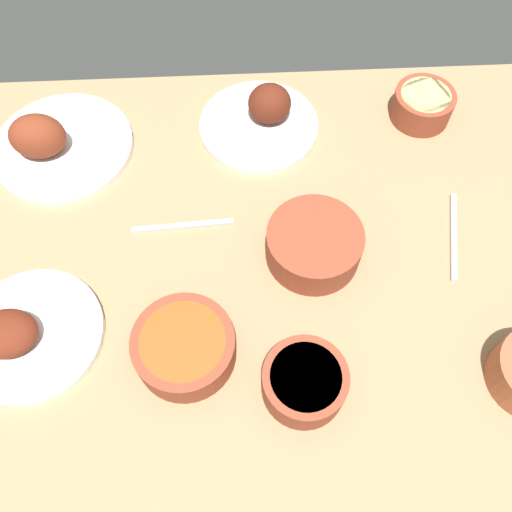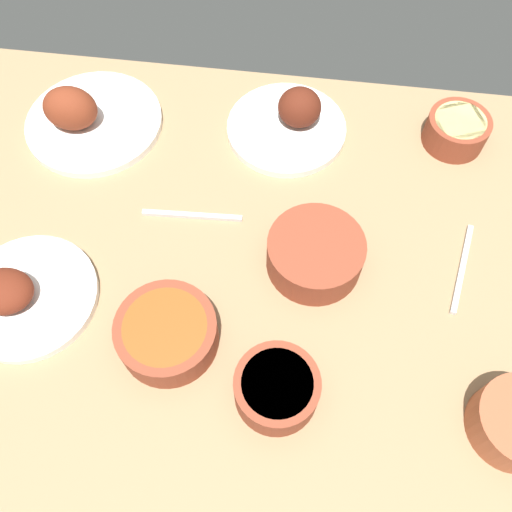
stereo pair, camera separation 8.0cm
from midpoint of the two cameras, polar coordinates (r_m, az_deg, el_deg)
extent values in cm
cube|color=#937551|center=(93.92, 2.43, -1.38)|extent=(140.00, 90.00, 4.00)
cylinder|color=white|center=(108.74, 5.35, 13.03)|extent=(23.06, 23.06, 1.60)
ellipsoid|color=#511E11|center=(106.94, 6.80, 15.10)|extent=(8.26, 7.90, 7.40)
cylinder|color=white|center=(94.23, -20.51, -4.22)|extent=(22.32, 22.32, 1.60)
ellipsoid|color=#602314|center=(92.42, -22.79, -3.63)|extent=(9.55, 8.02, 5.07)
cylinder|color=white|center=(112.82, -14.62, 13.27)|extent=(26.40, 26.40, 1.60)
ellipsoid|color=maroon|center=(109.91, -16.91, 14.46)|extent=(10.18, 7.98, 8.30)
cylinder|color=brown|center=(84.05, -6.60, -8.30)|extent=(15.51, 15.51, 5.98)
cylinder|color=brown|center=(81.75, -6.78, -7.69)|extent=(12.71, 12.71, 1.00)
cylinder|color=brown|center=(90.11, 8.74, -0.01)|extent=(15.99, 15.99, 6.50)
cylinder|color=#4C192D|center=(87.74, 8.98, 0.87)|extent=(13.11, 13.11, 1.00)
cylinder|color=brown|center=(81.04, 5.08, -13.94)|extent=(12.47, 12.47, 6.29)
cylinder|color=white|center=(78.50, 5.23, -13.44)|extent=(10.23, 10.23, 1.00)
cylinder|color=brown|center=(113.11, 22.21, 11.94)|extent=(11.66, 11.66, 5.82)
cylinder|color=#DBCC7A|center=(111.46, 22.63, 12.74)|extent=(9.56, 9.56, 1.00)
cube|color=silver|center=(98.90, 22.98, -1.36)|extent=(4.70, 17.31, 0.80)
cube|color=silver|center=(96.68, -4.38, 4.09)|extent=(17.85, 1.87, 0.80)
camera|label=1|loc=(0.04, -87.46, 4.56)|focal=38.14mm
camera|label=2|loc=(0.04, 92.54, -4.56)|focal=38.14mm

